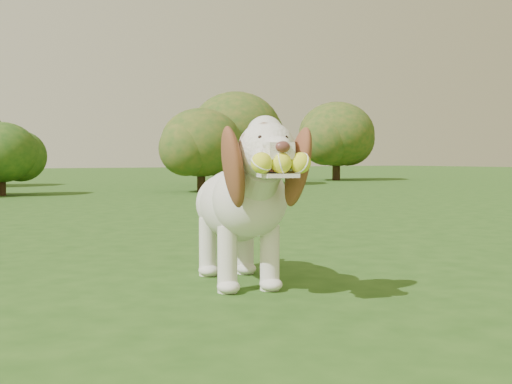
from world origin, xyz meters
TOP-DOWN VIEW (x-y plane):
  - ground at (0.00, 0.00)m, footprint 80.00×80.00m
  - dog at (0.32, -0.45)m, footprint 0.64×1.27m
  - shrub_d at (4.18, 7.93)m, footprint 1.56×1.56m
  - shrub_f at (6.28, 10.32)m, footprint 2.17×2.17m
  - shrub_h at (10.46, 11.76)m, footprint 2.22×2.22m
  - shrub_c at (0.65, 8.52)m, footprint 1.23×1.23m

SIDE VIEW (x-z plane):
  - ground at x=0.00m, z-range 0.00..0.00m
  - dog at x=0.32m, z-range 0.03..0.86m
  - shrub_c at x=0.65m, z-range 0.11..1.39m
  - shrub_d at x=4.18m, z-range 0.14..1.76m
  - shrub_f at x=6.28m, z-range 0.20..2.45m
  - shrub_h at x=10.46m, z-range 0.20..2.51m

